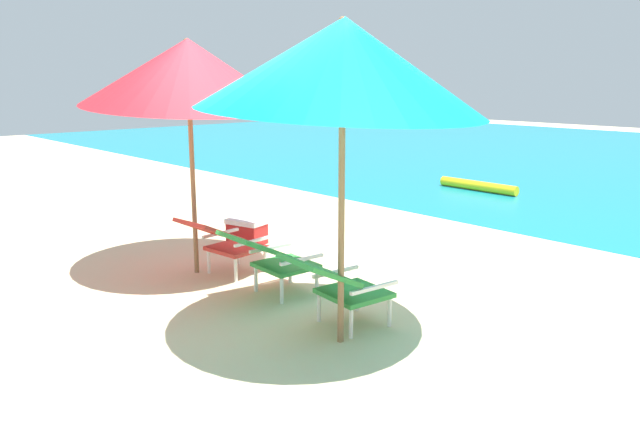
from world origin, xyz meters
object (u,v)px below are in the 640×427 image
lounge_chair_right (338,283)px  beach_umbrella_left (188,73)px  lounge_chair_center (271,256)px  swim_buoy (478,186)px  lounge_chair_left (224,240)px  cooler_box (247,231)px  beach_umbrella_right (343,65)px

lounge_chair_right → beach_umbrella_left: beach_umbrella_left is taller
lounge_chair_center → beach_umbrella_left: beach_umbrella_left is taller
swim_buoy → lounge_chair_left: (1.06, -6.38, 0.31)m
swim_buoy → lounge_chair_center: 6.67m
swim_buoy → cooler_box: size_ratio=2.96×
lounge_chair_right → beach_umbrella_right: bearing=-39.6°
beach_umbrella_right → beach_umbrella_left: bearing=177.2°
lounge_chair_center → cooler_box: size_ratio=1.68×
lounge_chair_right → lounge_chair_center: bearing=175.8°
lounge_chair_left → beach_umbrella_left: (-0.33, -0.14, 1.72)m
swim_buoy → beach_umbrella_right: (3.08, -6.63, 2.06)m
lounge_chair_right → cooler_box: (-2.75, 1.06, -0.24)m
lounge_chair_center → beach_umbrella_right: beach_umbrella_right is taller
swim_buoy → cooler_box: (0.13, -5.41, 0.06)m
lounge_chair_right → beach_umbrella_right: (0.20, -0.17, 1.76)m
lounge_chair_right → cooler_box: bearing=159.0°
lounge_chair_left → swim_buoy: bearing=99.5°
swim_buoy → beach_umbrella_right: beach_umbrella_right is taller
lounge_chair_left → cooler_box: (-0.94, 0.97, -0.24)m
beach_umbrella_left → beach_umbrella_right: (2.35, -0.11, 0.04)m
lounge_chair_left → lounge_chair_center: bearing=-0.8°
lounge_chair_left → lounge_chair_center: (0.82, -0.01, 0.00)m
lounge_chair_center → swim_buoy: bearing=106.4°
lounge_chair_left → lounge_chair_right: size_ratio=1.00×
lounge_chair_left → cooler_box: 1.37m
lounge_chair_left → beach_umbrella_right: beach_umbrella_right is taller
cooler_box → lounge_chair_right: bearing=-21.0°
swim_buoy → cooler_box: 5.41m
lounge_chair_left → beach_umbrella_right: 2.69m
lounge_chair_left → cooler_box: bearing=133.9°
lounge_chair_center → beach_umbrella_right: bearing=-11.4°
beach_umbrella_left → beach_umbrella_right: beach_umbrella_right is taller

